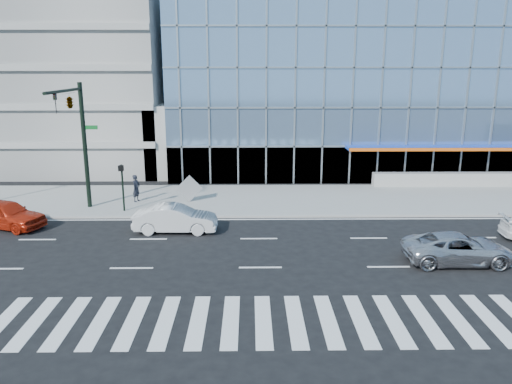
% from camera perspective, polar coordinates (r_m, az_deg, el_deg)
% --- Properties ---
extents(ground, '(160.00, 160.00, 0.00)m').
position_cam_1_polar(ground, '(27.23, 0.32, -5.36)').
color(ground, black).
rests_on(ground, ground).
extents(sidewalk, '(120.00, 8.00, 0.15)m').
position_cam_1_polar(sidewalk, '(34.85, 0.08, -0.82)').
color(sidewalk, gray).
rests_on(sidewalk, ground).
extents(theatre_building, '(42.00, 26.00, 15.00)m').
position_cam_1_polar(theatre_building, '(53.67, 15.26, 12.01)').
color(theatre_building, '#7094BB').
rests_on(theatre_building, ground).
extents(parking_garage, '(24.00, 24.00, 20.00)m').
position_cam_1_polar(parking_garage, '(55.22, -22.14, 14.13)').
color(parking_garage, gray).
rests_on(parking_garage, ground).
extents(ramp_block, '(6.00, 8.00, 6.00)m').
position_cam_1_polar(ramp_block, '(44.42, -7.91, 6.17)').
color(ramp_block, gray).
rests_on(ramp_block, ground).
extents(traffic_signal, '(1.14, 5.74, 8.00)m').
position_cam_1_polar(traffic_signal, '(32.13, -20.04, 8.09)').
color(traffic_signal, black).
rests_on(traffic_signal, sidewalk).
extents(ped_signal_post, '(0.30, 0.33, 3.00)m').
position_cam_1_polar(ped_signal_post, '(32.39, -15.05, 1.28)').
color(ped_signal_post, black).
rests_on(ped_signal_post, sidewalk).
extents(silver_suv, '(5.15, 2.41, 1.43)m').
position_cam_1_polar(silver_suv, '(25.69, 22.14, -5.99)').
color(silver_suv, silver).
rests_on(silver_suv, ground).
extents(white_sedan, '(4.70, 1.72, 1.54)m').
position_cam_1_polar(white_sedan, '(28.48, -9.19, -3.02)').
color(white_sedan, silver).
rests_on(white_sedan, ground).
extents(red_sedan, '(5.14, 3.44, 1.63)m').
position_cam_1_polar(red_sedan, '(32.24, -26.70, -2.28)').
color(red_sedan, '#B2230D').
rests_on(red_sedan, ground).
extents(pedestrian, '(0.65, 0.78, 1.84)m').
position_cam_1_polar(pedestrian, '(34.76, -13.53, 0.42)').
color(pedestrian, black).
rests_on(pedestrian, sidewalk).
extents(tilted_panel, '(1.82, 0.35, 1.84)m').
position_cam_1_polar(tilted_panel, '(34.03, -7.61, 0.40)').
color(tilted_panel, '#999999').
rests_on(tilted_panel, sidewalk).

